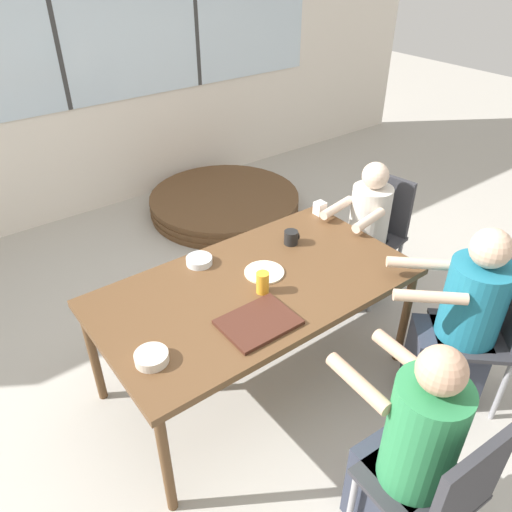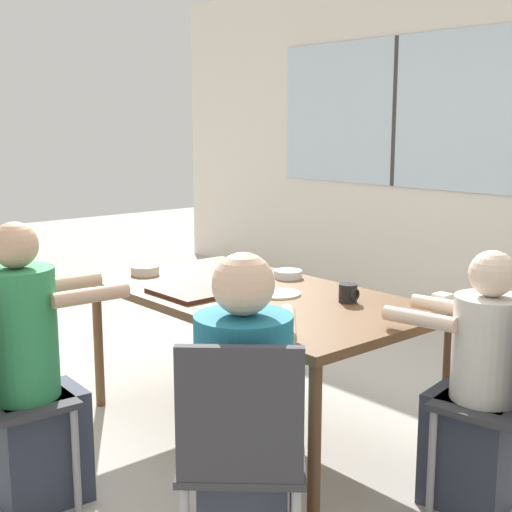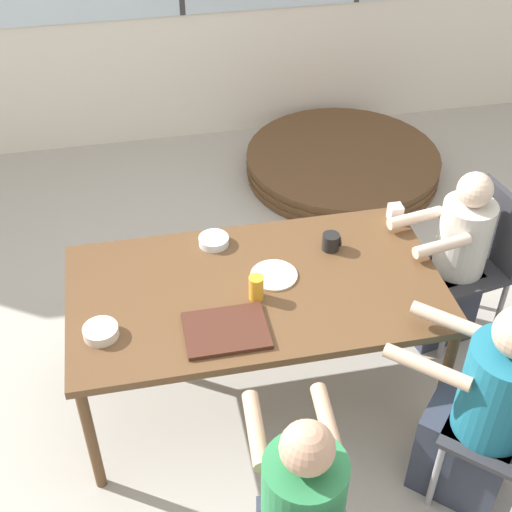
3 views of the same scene
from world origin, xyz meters
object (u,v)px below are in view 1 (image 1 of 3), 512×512
at_px(chair_for_man_teal_shirt, 492,325).
at_px(chair_for_woman_green_shirt, 440,490).
at_px(person_man_teal_shirt, 459,328).
at_px(bowl_white_shallow, 199,261).
at_px(coffee_mug, 291,237).
at_px(chair_for_man_blue_shirt, 377,225).
at_px(bowl_cereal, 152,357).
at_px(juice_glass, 263,283).
at_px(milk_carton_small, 320,208).
at_px(person_man_blue_shirt, 364,241).
at_px(folded_table_stack, 225,203).
at_px(person_woman_green_shirt, 408,459).

bearing_deg(chair_for_man_teal_shirt, chair_for_woman_green_shirt, 154.66).
distance_m(person_man_teal_shirt, bowl_white_shallow, 1.47).
distance_m(chair_for_woman_green_shirt, coffee_mug, 1.57).
height_order(chair_for_man_blue_shirt, bowl_cereal, chair_for_man_blue_shirt).
height_order(juice_glass, milk_carton_small, juice_glass).
height_order(person_man_blue_shirt, coffee_mug, person_man_blue_shirt).
relative_size(chair_for_man_teal_shirt, folded_table_stack, 0.63).
bearing_deg(person_man_teal_shirt, juice_glass, 93.50).
distance_m(chair_for_man_teal_shirt, milk_carton_small, 1.26).
bearing_deg(bowl_white_shallow, bowl_cereal, -137.24).
bearing_deg(chair_for_man_blue_shirt, milk_carton_small, 62.78).
distance_m(coffee_mug, folded_table_stack, 1.90).
distance_m(chair_for_man_blue_shirt, bowl_white_shallow, 1.42).
bearing_deg(juice_glass, chair_for_man_blue_shirt, 13.39).
height_order(person_man_blue_shirt, person_man_teal_shirt, person_man_teal_shirt).
bearing_deg(bowl_white_shallow, chair_for_man_blue_shirt, -4.91).
xyz_separation_m(chair_for_man_blue_shirt, person_man_teal_shirt, (-0.44, -0.98, -0.03)).
distance_m(chair_for_man_teal_shirt, coffee_mug, 1.21).
distance_m(chair_for_woman_green_shirt, folded_table_stack, 3.36).
bearing_deg(chair_for_man_blue_shirt, chair_for_man_teal_shirt, 153.47).
height_order(chair_for_man_blue_shirt, person_man_teal_shirt, person_man_teal_shirt).
height_order(person_man_blue_shirt, bowl_white_shallow, person_man_blue_shirt).
bearing_deg(juice_glass, person_man_teal_shirt, -39.34).
distance_m(coffee_mug, bowl_white_shallow, 0.58).
xyz_separation_m(person_woman_green_shirt, bowl_cereal, (-0.64, 0.93, 0.21)).
bearing_deg(milk_carton_small, chair_for_man_blue_shirt, -16.99).
height_order(chair_for_woman_green_shirt, juice_glass, chair_for_woman_green_shirt).
bearing_deg(bowl_cereal, milk_carton_small, 19.71).
bearing_deg(folded_table_stack, chair_for_man_blue_shirt, -82.08).
bearing_deg(chair_for_man_teal_shirt, milk_carton_small, 48.93).
height_order(chair_for_man_teal_shirt, milk_carton_small, chair_for_man_teal_shirt).
distance_m(chair_for_man_blue_shirt, juice_glass, 1.33).
bearing_deg(chair_for_man_blue_shirt, coffee_mug, 81.75).
bearing_deg(chair_for_woman_green_shirt, person_man_blue_shirt, 54.97).
distance_m(person_man_blue_shirt, juice_glass, 1.18).
relative_size(person_man_blue_shirt, bowl_white_shallow, 7.08).
distance_m(chair_for_woman_green_shirt, person_man_blue_shirt, 1.88).
xyz_separation_m(person_woman_green_shirt, person_man_teal_shirt, (0.88, 0.36, -0.02)).
bearing_deg(coffee_mug, person_man_teal_shirt, -67.31).
xyz_separation_m(juice_glass, folded_table_stack, (1.04, 1.94, -0.68)).
xyz_separation_m(person_man_teal_shirt, coffee_mug, (-0.40, 0.95, 0.26)).
relative_size(juice_glass, bowl_cereal, 0.79).
bearing_deg(person_man_teal_shirt, folded_table_stack, 38.14).
bearing_deg(person_woman_green_shirt, chair_for_man_teal_shirt, 17.15).
xyz_separation_m(coffee_mug, bowl_white_shallow, (-0.56, 0.15, -0.02)).
height_order(person_woman_green_shirt, bowl_cereal, person_woman_green_shirt).
height_order(chair_for_woman_green_shirt, person_man_teal_shirt, person_man_teal_shirt).
xyz_separation_m(chair_for_man_blue_shirt, coffee_mug, (-0.84, -0.03, 0.22)).
xyz_separation_m(chair_for_man_teal_shirt, bowl_cereal, (-1.65, 0.69, 0.20)).
relative_size(chair_for_man_blue_shirt, person_man_blue_shirt, 0.84).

